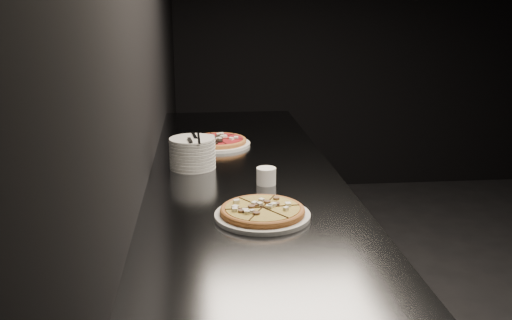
{
  "coord_description": "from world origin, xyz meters",
  "views": [
    {
      "loc": [
        -2.29,
        -2.2,
        1.58
      ],
      "look_at": [
        -2.08,
        -0.03,
        0.97
      ],
      "focal_mm": 40.0,
      "sensor_mm": 36.0,
      "label": 1
    }
  ],
  "objects": [
    {
      "name": "cutlery",
      "position": [
        -2.32,
        0.03,
        1.05
      ],
      "size": [
        0.07,
        0.2,
        0.01
      ],
      "rotation": [
        0.0,
        0.0,
        0.13
      ],
      "color": "silver",
      "rests_on": "plate_stack"
    },
    {
      "name": "wall_back",
      "position": [
        0.0,
        2.5,
        1.4
      ],
      "size": [
        5.0,
        0.02,
        2.8
      ],
      "primitive_type": "cube",
      "color": "black",
      "rests_on": "floor"
    },
    {
      "name": "wall_left",
      "position": [
        -2.5,
        0.0,
        1.4
      ],
      "size": [
        0.02,
        5.0,
        2.8
      ],
      "primitive_type": "cube",
      "color": "black",
      "rests_on": "floor"
    },
    {
      "name": "counter",
      "position": [
        -2.13,
        0.0,
        0.46
      ],
      "size": [
        0.74,
        2.44,
        0.92
      ],
      "color": "#585A60",
      "rests_on": "floor"
    },
    {
      "name": "ramekin",
      "position": [
        -2.06,
        -0.2,
        0.95
      ],
      "size": [
        0.07,
        0.07,
        0.06
      ],
      "color": "white",
      "rests_on": "counter"
    },
    {
      "name": "pizza_tomato",
      "position": [
        -2.22,
        0.4,
        0.94
      ],
      "size": [
        0.32,
        0.32,
        0.04
      ],
      "rotation": [
        0.0,
        0.0,
        -0.24
      ],
      "color": "white",
      "rests_on": "counter"
    },
    {
      "name": "plate_stack",
      "position": [
        -2.33,
        0.04,
        0.98
      ],
      "size": [
        0.18,
        0.18,
        0.12
      ],
      "color": "white",
      "rests_on": "counter"
    },
    {
      "name": "pizza_mushroom",
      "position": [
        -2.11,
        -0.53,
        0.94
      ],
      "size": [
        0.3,
        0.3,
        0.03
      ],
      "rotation": [
        0.0,
        0.0,
        0.08
      ],
      "color": "white",
      "rests_on": "counter"
    }
  ]
}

